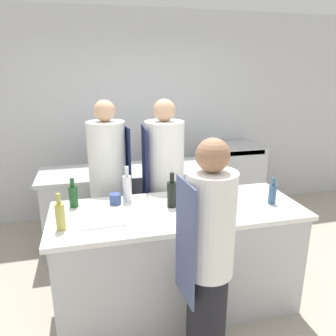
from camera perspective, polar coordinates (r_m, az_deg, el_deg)
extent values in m
plane|color=#A89E8E|center=(3.23, 1.61, -22.29)|extent=(16.00, 16.00, 0.00)
cube|color=silver|center=(4.64, -5.34, 8.88)|extent=(8.00, 0.06, 2.80)
cube|color=#B7BABC|center=(2.97, 1.68, -15.64)|extent=(2.00, 0.78, 0.89)
cube|color=white|center=(2.75, 1.76, -7.46)|extent=(2.08, 0.81, 0.04)
cube|color=#B7BABC|center=(3.99, -5.87, -6.82)|extent=(2.03, 0.65, 0.89)
cube|color=#B7BABC|center=(3.82, -6.08, -0.45)|extent=(2.12, 0.68, 0.04)
cube|color=#B7BABC|center=(4.88, 11.03, -1.83)|extent=(0.75, 0.63, 1.00)
cube|color=black|center=(4.70, 12.43, -5.60)|extent=(0.60, 0.01, 0.35)
cube|color=black|center=(4.48, 12.98, 2.53)|extent=(0.63, 0.01, 0.06)
cylinder|color=black|center=(2.51, 6.64, -24.66)|extent=(0.27, 0.27, 0.76)
cylinder|color=white|center=(2.10, 7.32, -9.67)|extent=(0.32, 0.32, 0.69)
cube|color=#4C567F|center=(2.09, 3.00, -12.79)|extent=(0.04, 0.31, 0.80)
sphere|color=#9E7051|center=(1.94, 7.81, 2.22)|extent=(0.21, 0.21, 0.21)
cylinder|color=black|center=(3.56, -9.86, -10.74)|extent=(0.31, 0.31, 0.81)
cylinder|color=silver|center=(3.27, -10.54, 1.47)|extent=(0.37, 0.37, 0.75)
cube|color=#19234C|center=(3.34, -7.25, 0.01)|extent=(0.06, 0.35, 0.86)
sphere|color=tan|center=(3.18, -11.00, 9.78)|extent=(0.21, 0.21, 0.21)
cylinder|color=black|center=(3.55, -0.59, -10.52)|extent=(0.33, 0.33, 0.81)
cylinder|color=silver|center=(3.26, -0.63, 1.69)|extent=(0.39, 0.39, 0.74)
cube|color=#19234C|center=(3.27, -4.09, -0.28)|extent=(0.03, 0.37, 0.86)
sphere|color=tan|center=(3.17, -0.65, 10.05)|extent=(0.21, 0.21, 0.21)
cylinder|color=#5B2319|center=(3.04, 9.87, -2.98)|extent=(0.07, 0.07, 0.19)
cylinder|color=#5B2319|center=(3.00, 10.00, -0.64)|extent=(0.03, 0.03, 0.07)
cylinder|color=silver|center=(2.87, -7.10, -3.61)|extent=(0.08, 0.08, 0.23)
cylinder|color=silver|center=(2.82, -7.22, -0.59)|extent=(0.03, 0.03, 0.09)
cylinder|color=#B2A84C|center=(2.49, -18.24, -8.06)|extent=(0.07, 0.07, 0.20)
cylinder|color=#B2A84C|center=(2.44, -18.53, -5.10)|extent=(0.03, 0.03, 0.08)
cylinder|color=black|center=(2.74, 0.70, -4.64)|extent=(0.08, 0.08, 0.21)
cylinder|color=black|center=(2.69, 0.71, -1.68)|extent=(0.04, 0.04, 0.08)
cylinder|color=#2D5175|center=(2.95, 17.71, -4.38)|extent=(0.06, 0.06, 0.17)
cylinder|color=#2D5175|center=(2.91, 17.91, -2.26)|extent=(0.03, 0.03, 0.06)
cylinder|color=#19471E|center=(2.86, -16.16, -4.80)|extent=(0.07, 0.07, 0.18)
cylinder|color=#19471E|center=(2.82, -16.37, -2.43)|extent=(0.03, 0.03, 0.07)
cylinder|color=white|center=(2.78, 4.24, -5.99)|extent=(0.19, 0.19, 0.07)
cylinder|color=tan|center=(2.97, 1.48, -4.51)|extent=(0.16, 0.16, 0.06)
cylinder|color=#33477F|center=(2.86, -9.17, -5.31)|extent=(0.10, 0.10, 0.09)
cube|color=white|center=(2.57, -11.14, -9.01)|extent=(0.32, 0.23, 0.01)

